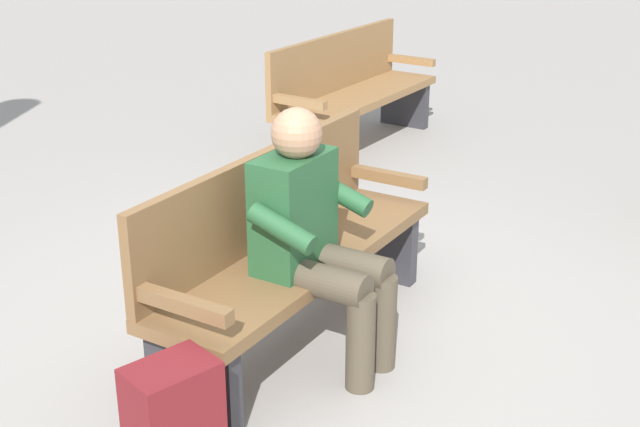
{
  "coord_description": "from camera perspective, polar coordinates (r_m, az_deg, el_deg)",
  "views": [
    {
      "loc": [
        3.02,
        2.02,
        2.11
      ],
      "look_at": [
        0.06,
        0.15,
        0.7
      ],
      "focal_mm": 48.38,
      "sensor_mm": 36.0,
      "label": 1
    }
  ],
  "objects": [
    {
      "name": "person_seated",
      "position": [
        3.75,
        -0.32,
        -1.35
      ],
      "size": [
        0.58,
        0.58,
        1.18
      ],
      "rotation": [
        0.0,
        0.0,
        0.02
      ],
      "color": "#23512D",
      "rests_on": "ground"
    },
    {
      "name": "ground_plane",
      "position": [
        4.2,
        -1.29,
        -8.21
      ],
      "size": [
        40.0,
        40.0,
        0.0
      ],
      "primitive_type": "plane",
      "color": "gray"
    },
    {
      "name": "bench_near",
      "position": [
        4.03,
        -2.19,
        -2.28
      ],
      "size": [
        1.81,
        0.51,
        0.9
      ],
      "rotation": [
        0.0,
        0.0,
        0.02
      ],
      "color": "brown",
      "rests_on": "ground"
    },
    {
      "name": "bench_far",
      "position": [
        6.92,
        2.03,
        8.08
      ],
      "size": [
        1.81,
        0.51,
        0.9
      ],
      "rotation": [
        0.0,
        0.0,
        -0.02
      ],
      "color": "olive",
      "rests_on": "ground"
    },
    {
      "name": "backpack",
      "position": [
        3.27,
        -9.7,
        -13.41
      ],
      "size": [
        0.37,
        0.32,
        0.47
      ],
      "rotation": [
        0.0,
        0.0,
        2.87
      ],
      "color": "maroon",
      "rests_on": "ground"
    }
  ]
}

